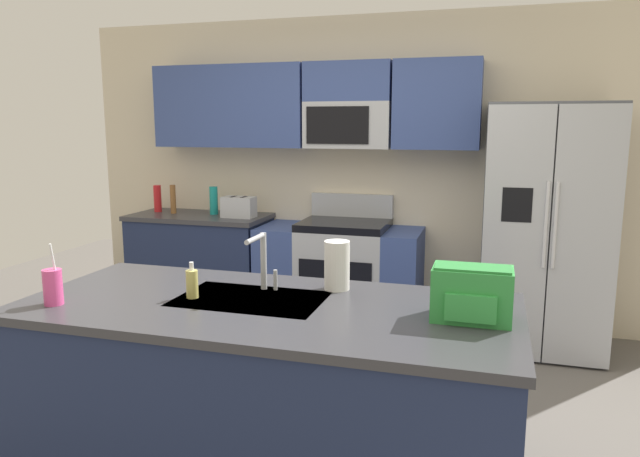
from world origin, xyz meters
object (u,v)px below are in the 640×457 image
Objects in this scene: refrigerator at (545,229)px; drink_cup_pink at (53,287)px; bottle_red at (158,199)px; paper_towel_roll at (337,265)px; toaster at (239,207)px; soap_dispenser at (192,283)px; backpack at (472,292)px; bottle_teal at (214,200)px; range_oven at (340,274)px; sink_faucet at (262,257)px; pepper_mill at (173,199)px.

refrigerator is 3.39m from drink_cup_pink.
drink_cup_pink is (1.11, -2.65, -0.04)m from bottle_red.
bottle_red is 3.05m from paper_towel_roll.
bottle_red is (-0.86, 0.10, 0.03)m from toaster.
toaster is 2.41m from soap_dispenser.
backpack reaches higher than soap_dispenser.
bottle_teal is at bearing 114.37° from soap_dispenser.
sink_faucet is (0.17, -2.13, 0.62)m from range_oven.
bottle_red is at bearing 141.14° from backpack.
sink_faucet reaches higher than bottle_red.
drink_cup_pink is 1.17× the size of paper_towel_roll.
bottle_teal is at bearing 0.35° from bottle_red.
toaster is 1.08× the size of pepper_mill.
soap_dispenser is at bearing -65.63° from bottle_teal.
drink_cup_pink is (-0.65, -2.60, 0.54)m from range_oven.
range_oven is 5.27× the size of pepper_mill.
paper_towel_roll is (2.07, -2.00, -0.01)m from pepper_mill.
refrigerator is 6.56× the size of sink_faucet.
bottle_teal is 2.62m from soap_dispenser.
toaster is at bearing -4.28° from pepper_mill.
bottle_red is 2.87m from drink_cup_pink.
soap_dispenser is (1.08, -2.39, -0.06)m from bottle_teal.
paper_towel_roll is at bearing -44.09° from pepper_mill.
paper_towel_roll is (0.61, 0.33, 0.05)m from soap_dispenser.
bottle_red is 0.87× the size of drink_cup_pink.
bottle_teal is at bearing 134.90° from backpack.
pepper_mill is at bearing 129.10° from sink_faucet.
bottle_red is at bearing 178.40° from range_oven.
refrigerator reaches higher than sink_faucet.
pepper_mill is at bearing 178.74° from refrigerator.
toaster is at bearing 125.62° from paper_towel_roll.
paper_towel_roll reaches higher than range_oven.
refrigerator reaches higher than range_oven.
bottle_red is (-0.57, -0.00, -0.00)m from bottle_teal.
bottle_red is at bearing 164.96° from pepper_mill.
refrigerator is 7.44× the size of bottle_teal.
toaster is 2.33m from sink_faucet.
bottle_teal is 0.89× the size of drink_cup_pink.
soap_dispenser is at bearing 26.43° from drink_cup_pink.
toaster is at bearing 132.41° from backpack.
pepper_mill is at bearing 135.91° from paper_towel_roll.
bottle_teal is 2.66m from paper_towel_roll.
bottle_teal is at bearing 101.42° from drink_cup_pink.
refrigerator is 7.71× the size of paper_towel_roll.
range_oven is at bearing 104.11° from paper_towel_roll.
toaster is 0.87m from bottle_red.
bottle_red is at bearing 173.27° from toaster.
bottle_teal is 1.46× the size of soap_dispenser.
paper_towel_roll is at bearing 155.98° from backpack.
toaster is 1.00× the size of drink_cup_pink.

